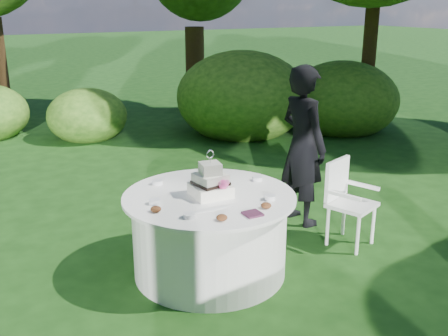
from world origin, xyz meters
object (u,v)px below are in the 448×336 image
Objects in this scene: guest at (303,146)px; chair at (346,196)px; table at (210,234)px; cake at (211,184)px; napkins at (253,214)px.

guest reaches higher than chair.
guest is 0.78m from chair.
chair is (1.52, -0.09, 0.13)m from table.
guest is 1.15× the size of table.
guest is at bearing 95.11° from chair.
cake is at bearing -79.16° from table.
chair is at bearing -3.46° from table.
chair is (1.52, -0.07, -0.37)m from cake.
napkins is at bearing -160.99° from chair.
chair is at bearing -2.61° from cake.
table is at bearing 107.96° from guest.
table is at bearing 176.54° from chair.
guest is at bearing 21.96° from table.
table is 1.75× the size of chair.
cake reaches higher than chair.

